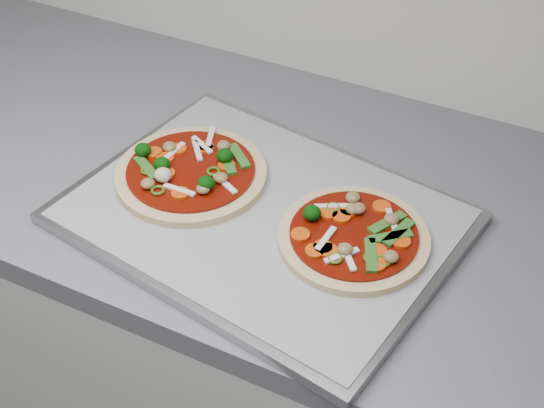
% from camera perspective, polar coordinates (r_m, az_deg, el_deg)
% --- Properties ---
extents(base_cabinet, '(3.60, 0.60, 0.86)m').
position_cam_1_polar(base_cabinet, '(1.59, -12.61, -7.51)').
color(base_cabinet, silver).
rests_on(base_cabinet, ground).
extents(countertop, '(3.60, 0.60, 0.04)m').
position_cam_1_polar(countertop, '(1.30, -15.48, 5.78)').
color(countertop, slate).
rests_on(countertop, base_cabinet).
extents(baking_tray, '(0.56, 0.45, 0.02)m').
position_cam_1_polar(baking_tray, '(1.03, -0.76, -1.04)').
color(baking_tray, gray).
rests_on(baking_tray, countertop).
extents(parchment, '(0.53, 0.42, 0.00)m').
position_cam_1_polar(parchment, '(1.02, -0.76, -0.65)').
color(parchment, '#96979B').
rests_on(parchment, baking_tray).
extents(pizza_left, '(0.25, 0.25, 0.04)m').
position_cam_1_polar(pizza_left, '(1.08, -6.18, 2.41)').
color(pizza_left, tan).
rests_on(pizza_left, parchment).
extents(pizza_right, '(0.27, 0.27, 0.03)m').
position_cam_1_polar(pizza_right, '(0.98, 6.19, -2.41)').
color(pizza_right, tan).
rests_on(pizza_right, parchment).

